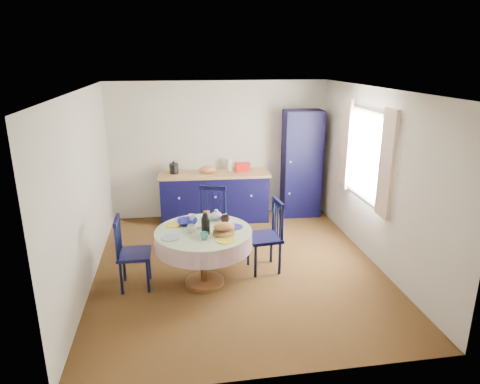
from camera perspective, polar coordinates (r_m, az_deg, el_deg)
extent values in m
plane|color=black|center=(6.27, -0.28, -9.97)|extent=(4.50, 4.50, 0.00)
plane|color=white|center=(5.57, -0.32, 13.48)|extent=(4.50, 4.50, 0.00)
cube|color=beige|center=(7.96, -2.77, 5.62)|extent=(4.00, 0.02, 2.50)
cube|color=beige|center=(5.85, -20.05, 0.12)|extent=(0.02, 4.50, 2.50)
cube|color=beige|center=(6.40, 17.70, 1.80)|extent=(0.02, 4.50, 2.50)
plane|color=white|center=(6.60, 16.73, 4.60)|extent=(0.00, 1.20, 1.20)
cube|color=white|center=(5.95, 18.96, 3.51)|extent=(0.05, 0.34, 1.45)
cube|color=white|center=(7.18, 13.85, 6.25)|extent=(0.05, 0.34, 1.45)
cube|color=black|center=(7.88, -3.39, -0.73)|extent=(1.97, 0.68, 0.85)
cube|color=tan|center=(7.75, -3.45, 2.40)|extent=(2.03, 0.72, 0.04)
cube|color=maroon|center=(7.81, 0.41, 3.31)|extent=(0.27, 0.15, 0.16)
cube|color=tan|center=(7.67, -4.39, 2.44)|extent=(0.35, 0.26, 0.02)
ellipsoid|color=#C17A4B|center=(7.65, -4.40, 2.99)|extent=(0.31, 0.20, 0.13)
cylinder|color=silver|center=(7.84, -1.30, 3.60)|extent=(0.12, 0.12, 0.22)
cube|color=black|center=(8.08, 8.19, 3.76)|extent=(0.72, 0.53, 1.98)
cylinder|color=white|center=(7.75, 6.87, 3.97)|extent=(0.04, 0.02, 0.04)
cylinder|color=white|center=(7.91, 6.72, -0.23)|extent=(0.04, 0.02, 0.04)
cylinder|color=brown|center=(5.87, -4.72, -11.79)|extent=(0.52, 0.52, 0.05)
cylinder|color=brown|center=(5.71, -4.80, -8.73)|extent=(0.11, 0.11, 0.69)
cylinder|color=brown|center=(5.56, -4.90, -5.41)|extent=(1.20, 1.20, 0.03)
cylinder|color=silver|center=(5.60, -4.87, -6.31)|extent=(1.26, 1.26, 0.22)
cylinder|color=silver|center=(5.55, -4.90, -5.21)|extent=(1.26, 1.26, 0.01)
cylinder|color=#88A4B5|center=(5.38, -9.28, -6.03)|extent=(0.22, 0.22, 0.01)
cylinder|color=gold|center=(5.24, -1.97, -6.46)|extent=(0.22, 0.22, 0.01)
cylinder|color=navy|center=(5.63, -0.73, -4.66)|extent=(0.22, 0.22, 0.01)
cylinder|color=#7CA569|center=(5.97, -4.23, -3.40)|extent=(0.22, 0.22, 0.01)
cylinder|color=gold|center=(5.77, -8.82, -4.32)|extent=(0.22, 0.22, 0.01)
cylinder|color=brown|center=(5.41, -2.16, -5.42)|extent=(0.28, 0.28, 0.05)
ellipsoid|color=#C17A4B|center=(5.38, -2.17, -4.64)|extent=(0.26, 0.16, 0.11)
cube|color=silver|center=(5.62, -5.45, -4.64)|extent=(0.10, 0.07, 0.04)
cylinder|color=black|center=(5.68, -12.18, -10.95)|extent=(0.04, 0.04, 0.45)
cylinder|color=black|center=(5.99, -12.01, -9.35)|extent=(0.04, 0.04, 0.45)
cylinder|color=black|center=(5.72, -15.55, -11.04)|extent=(0.04, 0.04, 0.45)
cylinder|color=black|center=(6.03, -15.19, -9.45)|extent=(0.04, 0.04, 0.45)
cube|color=black|center=(5.75, -13.91, -8.03)|extent=(0.42, 0.44, 0.04)
cylinder|color=black|center=(5.51, -16.18, -6.54)|extent=(0.04, 0.04, 0.50)
cylinder|color=black|center=(5.83, -15.77, -5.14)|extent=(0.04, 0.04, 0.50)
cube|color=black|center=(5.58, -16.17, -3.67)|extent=(0.04, 0.39, 0.06)
cylinder|color=black|center=(5.59, -16.06, -6.39)|extent=(0.02, 0.02, 0.41)
cylinder|color=black|center=(5.68, -15.95, -6.01)|extent=(0.02, 0.02, 0.41)
cylinder|color=black|center=(5.76, -15.85, -5.65)|extent=(0.02, 0.02, 0.41)
cylinder|color=black|center=(6.46, -5.88, -6.84)|extent=(0.04, 0.04, 0.47)
cylinder|color=black|center=(6.38, -2.60, -7.08)|extent=(0.04, 0.04, 0.47)
cylinder|color=black|center=(6.77, -5.13, -5.63)|extent=(0.04, 0.04, 0.47)
cylinder|color=black|center=(6.70, -2.01, -5.84)|extent=(0.04, 0.04, 0.47)
cube|color=black|center=(6.48, -3.96, -4.25)|extent=(0.57, 0.56, 0.04)
cylinder|color=black|center=(6.61, -5.21, -1.40)|extent=(0.04, 0.04, 0.53)
cylinder|color=black|center=(6.53, -2.02, -1.57)|extent=(0.04, 0.04, 0.53)
cube|color=black|center=(6.49, -3.67, 0.54)|extent=(0.41, 0.17, 0.07)
cylinder|color=black|center=(6.59, -4.46, -1.62)|extent=(0.02, 0.02, 0.44)
cylinder|color=black|center=(6.57, -3.62, -1.66)|extent=(0.02, 0.02, 0.44)
cylinder|color=black|center=(6.55, -2.78, -1.71)|extent=(0.02, 0.02, 0.44)
cylinder|color=black|center=(6.23, 1.10, -7.73)|extent=(0.04, 0.04, 0.47)
cylinder|color=black|center=(5.91, 2.08, -9.23)|extent=(0.04, 0.04, 0.47)
cylinder|color=black|center=(6.32, 4.19, -7.38)|extent=(0.04, 0.04, 0.47)
cylinder|color=black|center=(6.01, 5.32, -8.82)|extent=(0.04, 0.04, 0.47)
cube|color=black|center=(6.01, 3.21, -6.07)|extent=(0.48, 0.50, 0.04)
cylinder|color=black|center=(6.13, 4.49, -2.96)|extent=(0.04, 0.04, 0.52)
cylinder|color=black|center=(5.80, 5.67, -4.20)|extent=(0.04, 0.04, 0.52)
cube|color=black|center=(5.88, 5.12, -1.38)|extent=(0.08, 0.42, 0.07)
cylinder|color=black|center=(6.06, 4.75, -3.43)|extent=(0.02, 0.02, 0.44)
cylinder|color=black|center=(5.97, 5.06, -3.76)|extent=(0.02, 0.02, 0.44)
cylinder|color=black|center=(5.89, 5.37, -4.09)|extent=(0.02, 0.02, 0.44)
imported|color=silver|center=(5.51, -6.46, -4.87)|extent=(0.12, 0.12, 0.09)
imported|color=#327C74|center=(5.27, -4.77, -5.86)|extent=(0.10, 0.10, 0.09)
imported|color=black|center=(5.78, -2.01, -3.63)|extent=(0.12, 0.12, 0.10)
imported|color=silver|center=(5.85, -6.43, -3.46)|extent=(0.10, 0.10, 0.10)
imported|color=navy|center=(5.75, -7.07, -4.02)|extent=(0.28, 0.28, 0.07)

